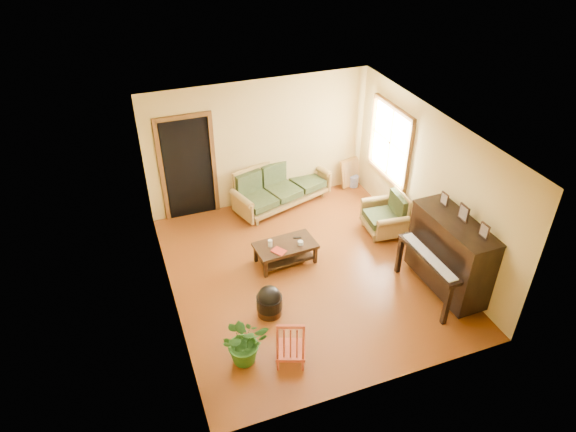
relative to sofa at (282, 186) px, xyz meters
name	(u,v)px	position (x,y,z in m)	size (l,w,h in m)	color
floor	(306,272)	(-0.35, -2.20, -0.44)	(5.00, 5.00, 0.00)	#5B280B
doorway	(188,169)	(-1.80, 0.28, 0.59)	(1.08, 0.16, 2.05)	black
window	(390,143)	(1.86, -0.90, 1.06)	(0.12, 1.36, 1.46)	white
sofa	(282,186)	(0.00, 0.00, 0.00)	(2.05, 0.86, 0.88)	olive
coffee_table	(285,253)	(-0.59, -1.81, -0.25)	(1.06, 0.58, 0.38)	black
armchair	(384,213)	(1.47, -1.58, -0.03)	(0.78, 0.82, 0.82)	olive
piano	(451,256)	(1.65, -3.37, 0.24)	(0.90, 1.53, 1.35)	black
footstool	(269,304)	(-1.26, -2.92, -0.25)	(0.40, 0.40, 0.38)	black
red_chair	(291,339)	(-1.28, -3.90, -0.01)	(0.40, 0.44, 0.87)	#9B341C
leaning_frame	(350,172)	(1.64, 0.21, -0.10)	(0.50, 0.11, 0.67)	#B2803B
ceramic_crock	(354,181)	(1.71, 0.14, -0.32)	(0.20, 0.20, 0.25)	#3747A6
potted_plant	(245,341)	(-1.87, -3.67, -0.07)	(0.66, 0.57, 0.73)	#265C1A
book	(276,254)	(-0.84, -2.01, -0.04)	(0.18, 0.24, 0.02)	#A32515
candle	(270,243)	(-0.85, -1.76, 0.01)	(0.07, 0.07, 0.13)	silver
glass_jar	(300,243)	(-0.35, -1.90, -0.02)	(0.10, 0.10, 0.06)	silver
remote	(297,237)	(-0.33, -1.70, -0.05)	(0.15, 0.04, 0.01)	black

